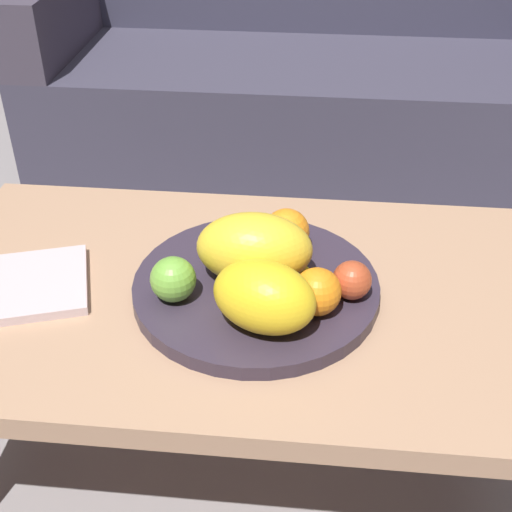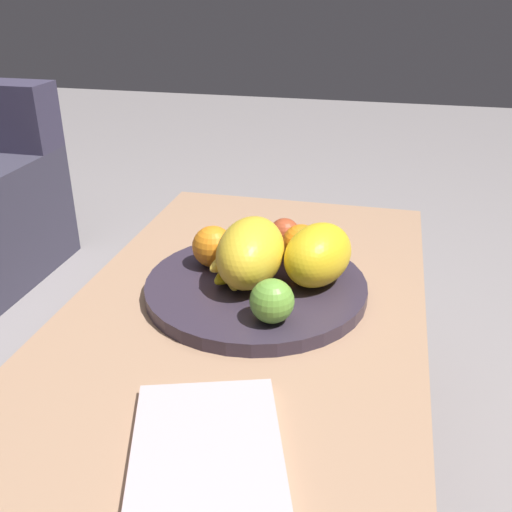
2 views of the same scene
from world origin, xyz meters
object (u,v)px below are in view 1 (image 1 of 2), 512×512
at_px(melon_smaller_beside, 254,248).
at_px(banana_bunch, 265,253).
at_px(melon_large_front, 264,297).
at_px(apple_front, 173,279).
at_px(magazine, 9,288).
at_px(orange_left, 286,231).
at_px(couch, 305,77).
at_px(orange_front, 317,292).
at_px(coffee_table, 235,310).
at_px(fruit_bowl, 256,287).
at_px(apple_left, 352,280).

distance_m(melon_smaller_beside, banana_bunch, 0.04).
xyz_separation_m(melon_large_front, melon_smaller_beside, (-0.03, 0.12, 0.00)).
relative_size(apple_front, magazine, 0.29).
relative_size(orange_left, banana_bunch, 0.47).
relative_size(couch, orange_front, 23.04).
xyz_separation_m(melon_large_front, banana_bunch, (-0.01, 0.14, -0.02)).
height_order(orange_left, apple_front, orange_left).
distance_m(coffee_table, apple_front, 0.15).
xyz_separation_m(couch, fruit_bowl, (-0.03, -1.29, 0.12)).
xyz_separation_m(coffee_table, couch, (0.07, 1.28, -0.06)).
height_order(coffee_table, apple_front, apple_front).
relative_size(coffee_table, magazine, 4.18).
height_order(coffee_table, orange_front, orange_front).
relative_size(couch, banana_bunch, 10.28).
height_order(fruit_bowl, magazine, fruit_bowl).
relative_size(orange_front, apple_front, 1.03).
height_order(coffee_table, apple_left, apple_left).
bearing_deg(magazine, banana_bunch, -8.17).
xyz_separation_m(coffee_table, apple_left, (0.19, -0.03, 0.10)).
bearing_deg(coffee_table, couch, 86.92).
height_order(orange_front, magazine, orange_front).
height_order(coffee_table, melon_large_front, melon_large_front).
bearing_deg(fruit_bowl, magazine, -175.05).
distance_m(couch, fruit_bowl, 1.30).
xyz_separation_m(couch, magazine, (-0.44, -1.33, 0.12)).
xyz_separation_m(apple_left, banana_bunch, (-0.14, 0.06, -0.00)).
bearing_deg(couch, apple_front, -96.55).
distance_m(coffee_table, orange_front, 0.19).
xyz_separation_m(banana_bunch, magazine, (-0.42, -0.07, -0.05)).
bearing_deg(melon_smaller_beside, fruit_bowl, -69.78).
bearing_deg(orange_left, apple_front, -138.22).
distance_m(fruit_bowl, apple_left, 0.16).
bearing_deg(melon_large_front, melon_smaller_beside, 102.70).
distance_m(melon_large_front, apple_front, 0.16).
height_order(fruit_bowl, orange_left, orange_left).
bearing_deg(orange_left, melon_smaller_beside, -118.76).
height_order(coffee_table, melon_smaller_beside, melon_smaller_beside).
distance_m(orange_front, apple_left, 0.07).
distance_m(coffee_table, melon_smaller_beside, 0.13).
height_order(orange_left, magazine, orange_left).
bearing_deg(fruit_bowl, melon_smaller_beside, 110.22).
bearing_deg(melon_smaller_beside, orange_front, -36.10).
relative_size(melon_large_front, orange_front, 2.11).
relative_size(apple_left, magazine, 0.25).
bearing_deg(melon_large_front, fruit_bowl, 102.02).
bearing_deg(melon_smaller_beside, orange_left, 61.24).
bearing_deg(couch, orange_front, -87.19).
relative_size(coffee_table, apple_left, 16.95).
height_order(melon_large_front, banana_bunch, melon_large_front).
height_order(melon_smaller_beside, apple_front, melon_smaller_beside).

